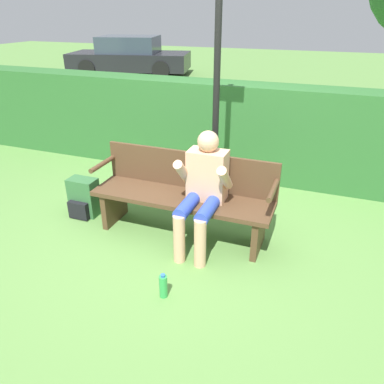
# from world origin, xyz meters

# --- Properties ---
(ground_plane) EXTENTS (40.00, 40.00, 0.00)m
(ground_plane) POSITION_xyz_m (0.00, 0.00, 0.00)
(ground_plane) COLOR #5B8942
(hedge_back) EXTENTS (12.00, 0.50, 1.26)m
(hedge_back) POSITION_xyz_m (0.00, 1.78, 0.63)
(hedge_back) COLOR #2D662D
(hedge_back) RESTS_ON ground
(park_bench) EXTENTS (1.84, 0.49, 0.84)m
(park_bench) POSITION_xyz_m (0.00, 0.06, 0.44)
(park_bench) COLOR #513823
(park_bench) RESTS_ON ground
(person_seated) EXTENTS (0.50, 0.65, 1.13)m
(person_seated) POSITION_xyz_m (0.25, -0.08, 0.62)
(person_seated) COLOR #DBA884
(person_seated) RESTS_ON ground
(backpack) EXTENTS (0.32, 0.25, 0.44)m
(backpack) POSITION_xyz_m (-1.20, -0.00, 0.21)
(backpack) COLOR #336638
(backpack) RESTS_ON ground
(water_bottle) EXTENTS (0.07, 0.07, 0.22)m
(water_bottle) POSITION_xyz_m (0.21, -0.93, 0.10)
(water_bottle) COLOR green
(water_bottle) RESTS_ON ground
(signpost) EXTENTS (0.39, 0.09, 2.77)m
(signpost) POSITION_xyz_m (0.11, 0.71, 1.56)
(signpost) COLOR black
(signpost) RESTS_ON ground
(parked_car) EXTENTS (4.42, 2.69, 1.28)m
(parked_car) POSITION_xyz_m (-5.71, 9.18, 0.60)
(parked_car) COLOR black
(parked_car) RESTS_ON ground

